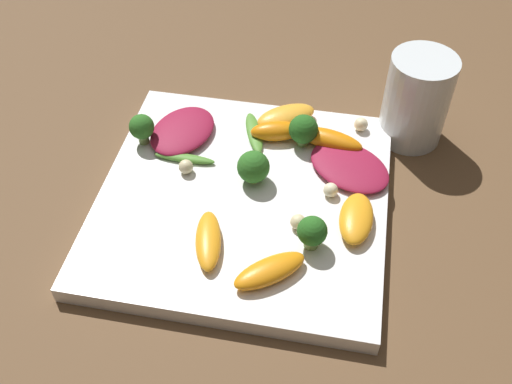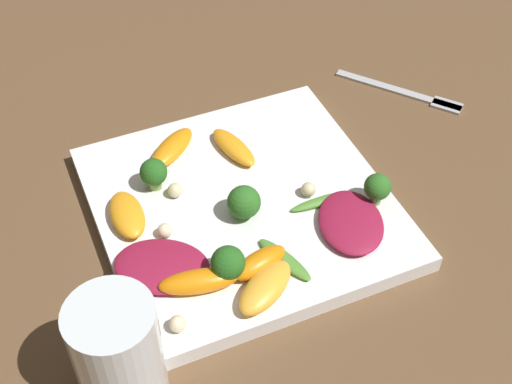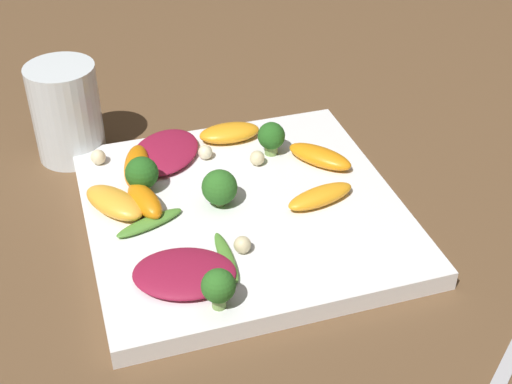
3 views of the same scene
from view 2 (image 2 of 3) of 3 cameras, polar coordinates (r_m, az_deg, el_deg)
ground_plane at (r=0.76m, az=-1.07°, el=-1.66°), size 2.40×2.40×0.00m
plate at (r=0.75m, az=-1.08°, el=-1.16°), size 0.30×0.30×0.02m
drinking_glass at (r=0.60m, az=-11.02°, el=-12.40°), size 0.07×0.07×0.11m
fork at (r=0.92m, az=12.38°, el=7.68°), size 0.12×0.14×0.01m
radicchio_leaf_0 at (r=0.68m, az=-7.54°, el=-5.90°), size 0.11×0.11×0.01m
radicchio_leaf_1 at (r=0.72m, az=7.60°, el=-2.40°), size 0.09×0.10×0.01m
orange_segment_0 at (r=0.79m, az=-6.75°, el=3.51°), size 0.07×0.07×0.02m
orange_segment_1 at (r=0.79m, az=-1.80°, el=3.61°), size 0.04×0.08×0.02m
orange_segment_2 at (r=0.68m, az=0.33°, el=-5.67°), size 0.06×0.04×0.02m
orange_segment_3 at (r=0.73m, az=-10.28°, el=-1.80°), size 0.04×0.07×0.02m
orange_segment_4 at (r=0.66m, az=0.75°, el=-7.64°), size 0.08×0.07×0.02m
orange_segment_5 at (r=0.66m, az=-4.60°, el=-7.14°), size 0.08×0.04×0.02m
broccoli_floret_0 at (r=0.66m, az=-2.25°, el=-5.72°), size 0.03×0.03×0.04m
broccoli_floret_1 at (r=0.71m, az=-0.97°, el=-0.84°), size 0.03×0.03×0.04m
broccoli_floret_2 at (r=0.75m, az=-8.19°, el=1.51°), size 0.03×0.03×0.04m
broccoli_floret_3 at (r=0.74m, az=9.69°, el=0.35°), size 0.03×0.03×0.04m
arugula_sprig_0 at (r=0.69m, az=2.31°, el=-5.41°), size 0.04×0.07×0.01m
arugula_sprig_1 at (r=0.74m, az=5.23°, el=-0.74°), size 0.07×0.01×0.01m
macadamia_nut_0 at (r=0.71m, az=-7.30°, el=-3.08°), size 0.02×0.02×0.02m
macadamia_nut_1 at (r=0.75m, az=-6.49°, el=0.14°), size 0.02×0.02×0.02m
macadamia_nut_2 at (r=0.75m, az=4.22°, el=0.20°), size 0.02×0.02×0.02m
macadamia_nut_3 at (r=0.64m, az=-6.28°, el=-10.45°), size 0.02×0.02×0.02m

